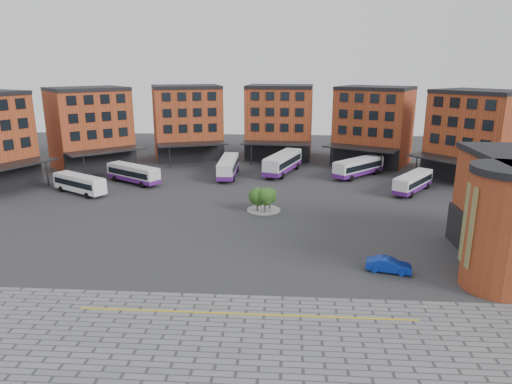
# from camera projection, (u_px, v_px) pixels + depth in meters

# --- Properties ---
(ground) EXTENTS (160.00, 160.00, 0.00)m
(ground) POSITION_uv_depth(u_px,v_px,m) (239.00, 244.00, 48.46)
(ground) COLOR #28282B
(ground) RESTS_ON ground
(yellow_line) EXTENTS (26.00, 0.15, 0.02)m
(yellow_line) POSITION_uv_depth(u_px,v_px,m) (246.00, 314.00, 34.86)
(yellow_line) COLOR gold
(yellow_line) RESTS_ON paving_zone
(main_building) EXTENTS (94.14, 42.48, 14.60)m
(main_building) POSITION_uv_depth(u_px,v_px,m) (234.00, 128.00, 83.60)
(main_building) COLOR #9C3D22
(main_building) RESTS_ON ground
(tree_island) EXTENTS (4.40, 4.40, 3.35)m
(tree_island) POSITION_uv_depth(u_px,v_px,m) (263.00, 198.00, 58.85)
(tree_island) COLOR gray
(tree_island) RESTS_ON ground
(bus_a) EXTENTS (9.56, 6.95, 2.77)m
(bus_a) POSITION_uv_depth(u_px,v_px,m) (79.00, 183.00, 67.31)
(bus_a) COLOR white
(bus_a) RESTS_ON ground
(bus_b) EXTENTS (10.09, 7.65, 2.94)m
(bus_b) POSITION_uv_depth(u_px,v_px,m) (133.00, 174.00, 73.30)
(bus_b) COLOR silver
(bus_b) RESTS_ON ground
(bus_c) EXTENTS (3.04, 11.43, 3.21)m
(bus_c) POSITION_uv_depth(u_px,v_px,m) (228.00, 167.00, 77.60)
(bus_c) COLOR silver
(bus_c) RESTS_ON ground
(bus_d) EXTENTS (6.81, 12.81, 3.54)m
(bus_d) POSITION_uv_depth(u_px,v_px,m) (283.00, 163.00, 79.89)
(bus_d) COLOR silver
(bus_d) RESTS_ON ground
(bus_e) EXTENTS (9.59, 9.74, 3.13)m
(bus_e) POSITION_uv_depth(u_px,v_px,m) (359.00, 167.00, 77.50)
(bus_e) COLOR silver
(bus_e) RESTS_ON ground
(bus_f) EXTENTS (7.75, 9.56, 2.84)m
(bus_f) POSITION_uv_depth(u_px,v_px,m) (413.00, 182.00, 68.13)
(bus_f) COLOR white
(bus_f) RESTS_ON ground
(blue_car) EXTENTS (4.30, 2.28, 1.35)m
(blue_car) POSITION_uv_depth(u_px,v_px,m) (389.00, 265.00, 41.87)
(blue_car) COLOR #0C2BA3
(blue_car) RESTS_ON ground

